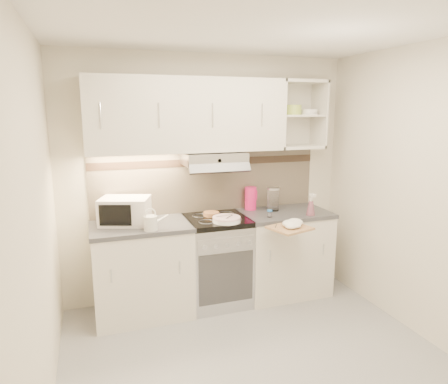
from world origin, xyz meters
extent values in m
plane|color=#979799|center=(0.00, 0.00, 0.00)|extent=(3.00, 3.00, 0.00)
cube|color=beige|center=(0.00, 1.40, 1.25)|extent=(3.00, 0.04, 2.50)
cube|color=beige|center=(0.00, -1.40, 1.25)|extent=(3.00, 0.04, 2.50)
cube|color=beige|center=(-1.50, 0.00, 1.25)|extent=(0.04, 2.80, 2.50)
cube|color=beige|center=(1.50, 0.00, 1.25)|extent=(0.04, 2.80, 2.50)
cube|color=white|center=(0.00, 0.00, 2.50)|extent=(3.00, 2.80, 0.04)
cube|color=#C6B299|center=(0.00, 1.39, 1.22)|extent=(2.40, 0.02, 0.64)
cube|color=#33241C|center=(0.00, 1.38, 1.42)|extent=(2.40, 0.01, 0.08)
cube|color=silver|center=(-0.25, 1.23, 1.90)|extent=(1.90, 0.34, 0.70)
cube|color=silver|center=(0.95, 1.23, 1.90)|extent=(0.50, 0.34, 0.70)
cylinder|color=#A3BD49|center=(0.87, 1.23, 1.95)|extent=(0.19, 0.19, 0.10)
cylinder|color=white|center=(1.07, 1.23, 1.93)|extent=(0.18, 0.18, 0.06)
cube|color=#B7B7BC|center=(0.00, 1.20, 1.48)|extent=(0.60, 0.40, 0.12)
cube|color=silver|center=(-0.75, 1.10, 0.43)|extent=(0.90, 0.60, 0.86)
cube|color=#47474C|center=(-0.75, 1.10, 0.88)|extent=(0.92, 0.62, 0.04)
cube|color=silver|center=(0.75, 1.10, 0.43)|extent=(0.90, 0.60, 0.86)
cube|color=#47474C|center=(0.75, 1.10, 0.88)|extent=(0.92, 0.62, 0.04)
cube|color=#B7B7BC|center=(0.00, 1.10, 0.42)|extent=(0.60, 0.58, 0.85)
cube|color=black|center=(0.00, 1.10, 0.88)|extent=(0.60, 0.60, 0.05)
cube|color=silver|center=(-0.88, 1.17, 1.02)|extent=(0.52, 0.45, 0.25)
cube|color=black|center=(-0.88, 1.00, 1.02)|extent=(0.28, 0.11, 0.19)
cylinder|color=silver|center=(-0.68, 0.88, 0.96)|extent=(0.12, 0.12, 0.13)
cone|color=silver|center=(-0.59, 0.90, 0.98)|extent=(0.17, 0.06, 0.10)
torus|color=silver|center=(-0.68, 0.88, 1.05)|extent=(0.11, 0.03, 0.11)
cylinder|color=white|center=(0.04, 0.92, 0.91)|extent=(0.27, 0.27, 0.02)
cylinder|color=white|center=(0.04, 0.92, 0.93)|extent=(0.27, 0.27, 0.02)
cylinder|color=white|center=(0.04, 0.92, 0.94)|extent=(0.27, 0.27, 0.02)
cube|color=silver|center=(0.04, 0.92, 0.95)|extent=(0.17, 0.08, 0.01)
cylinder|color=#B58A45|center=(-0.03, 1.18, 0.92)|extent=(0.16, 0.16, 0.04)
cylinder|color=#E71A68|center=(0.45, 1.30, 1.02)|extent=(0.12, 0.12, 0.25)
cube|color=#E71A68|center=(0.51, 1.30, 1.05)|extent=(0.02, 0.03, 0.10)
cylinder|color=white|center=(0.65, 1.18, 1.01)|extent=(0.12, 0.12, 0.23)
cylinder|color=#B7B7BC|center=(0.65, 1.18, 1.14)|extent=(0.13, 0.13, 0.02)
cylinder|color=white|center=(0.50, 0.94, 0.93)|extent=(0.05, 0.05, 0.06)
cylinder|color=blue|center=(0.50, 0.94, 0.97)|extent=(0.05, 0.05, 0.02)
cone|color=pink|center=(0.93, 0.88, 0.97)|extent=(0.09, 0.09, 0.15)
cube|color=tan|center=(0.57, 0.63, 0.87)|extent=(0.42, 0.40, 0.02)
camera|label=1|loc=(-1.16, -2.55, 1.94)|focal=32.00mm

